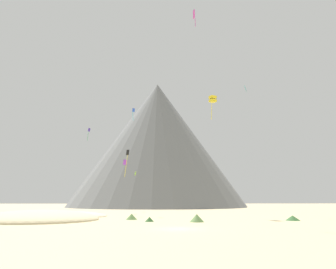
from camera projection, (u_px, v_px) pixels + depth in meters
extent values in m
plane|color=#C6B284|center=(179.00, 229.00, 33.89)|extent=(400.00, 400.00, 0.00)
ellipsoid|color=beige|center=(60.00, 217.00, 57.88)|extent=(23.09, 23.18, 1.85)
ellipsoid|color=beige|center=(39.00, 220.00, 48.35)|extent=(20.45, 21.87, 2.94)
cone|color=#668C4C|center=(132.00, 217.00, 49.40)|extent=(2.22, 2.22, 0.88)
cone|color=#386633|center=(293.00, 218.00, 47.29)|extent=(2.40, 2.40, 0.72)
cone|color=#668C4C|center=(197.00, 218.00, 44.20)|extent=(2.26, 2.26, 1.05)
cone|color=#386633|center=(149.00, 219.00, 44.95)|extent=(1.30, 1.30, 0.63)
cone|color=slate|center=(157.00, 143.00, 136.19)|extent=(86.18, 86.18, 51.18)
cone|color=slate|center=(174.00, 160.00, 129.20)|extent=(27.34, 27.34, 35.87)
cone|color=#8CD133|center=(135.00, 173.00, 85.65)|extent=(0.70, 1.41, 1.37)
cube|color=teal|center=(245.00, 89.00, 73.18)|extent=(0.64, 0.77, 1.32)
cube|color=black|center=(128.00, 152.00, 65.05)|extent=(0.70, 0.59, 1.13)
cylinder|color=yellow|center=(126.00, 166.00, 64.53)|extent=(0.55, 0.25, 4.27)
cube|color=#D1339E|center=(194.00, 14.00, 58.60)|extent=(0.27, 0.81, 1.58)
cylinder|color=#D1339E|center=(195.00, 22.00, 58.30)|extent=(0.09, 0.20, 1.66)
cube|color=purple|center=(125.00, 162.00, 76.24)|extent=(0.86, 0.71, 1.29)
cube|color=blue|center=(134.00, 110.00, 72.36)|extent=(0.55, 0.56, 0.82)
cylinder|color=#33BCDB|center=(133.00, 116.00, 72.09)|extent=(0.23, 0.25, 1.94)
cube|color=#5138B2|center=(89.00, 130.00, 92.46)|extent=(0.60, 1.02, 0.98)
cylinder|color=green|center=(88.00, 136.00, 92.10)|extent=(0.24, 0.13, 2.62)
cube|color=yellow|center=(213.00, 101.00, 65.14)|extent=(1.53, 1.55, 0.62)
cube|color=yellow|center=(213.00, 97.00, 65.27)|extent=(1.53, 1.55, 0.62)
cylinder|color=yellow|center=(212.00, 111.00, 64.73)|extent=(0.26, 0.23, 3.54)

